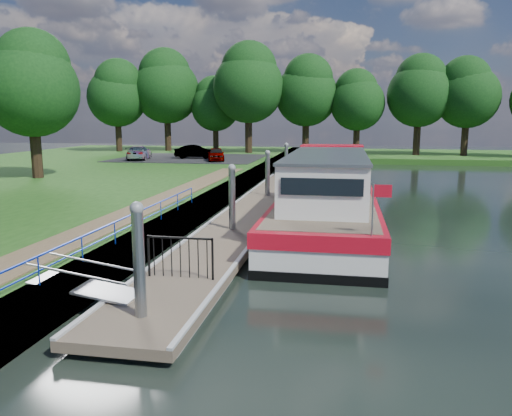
% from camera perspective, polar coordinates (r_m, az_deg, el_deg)
% --- Properties ---
extents(ground, '(160.00, 160.00, 0.00)m').
position_cam_1_polar(ground, '(12.05, -11.95, -12.85)').
color(ground, black).
rests_on(ground, ground).
extents(bank_edge, '(1.10, 90.00, 0.78)m').
position_cam_1_polar(bank_edge, '(26.50, -4.98, 0.81)').
color(bank_edge, '#473D2D').
rests_on(bank_edge, ground).
extents(far_bank, '(60.00, 18.00, 0.60)m').
position_cam_1_polar(far_bank, '(62.87, 17.24, 5.70)').
color(far_bank, '#1E4A15').
rests_on(far_bank, ground).
extents(footpath, '(1.60, 40.00, 0.05)m').
position_cam_1_polar(footpath, '(20.58, -15.08, -1.03)').
color(footpath, brown).
rests_on(footpath, riverbank).
extents(carpark, '(14.00, 12.00, 0.06)m').
position_cam_1_polar(carpark, '(50.76, -7.46, 5.69)').
color(carpark, black).
rests_on(carpark, riverbank).
extents(blue_fence, '(0.04, 18.04, 0.72)m').
position_cam_1_polar(blue_fence, '(15.37, -17.48, -2.92)').
color(blue_fence, '#0C2DBF').
rests_on(blue_fence, riverbank).
extents(pontoon, '(2.50, 30.00, 0.56)m').
position_cam_1_polar(pontoon, '(24.06, -0.34, -0.59)').
color(pontoon, brown).
rests_on(pontoon, ground).
extents(mooring_piles, '(0.30, 27.30, 3.55)m').
position_cam_1_polar(mooring_piles, '(23.88, -0.34, 1.99)').
color(mooring_piles, gray).
rests_on(mooring_piles, ground).
extents(gangway, '(2.58, 1.00, 0.92)m').
position_cam_1_polar(gangway, '(13.02, -18.87, -8.48)').
color(gangway, '#A5A8AD').
rests_on(gangway, ground).
extents(gate_panel, '(1.85, 0.05, 1.15)m').
position_cam_1_polar(gate_panel, '(13.63, -8.66, -4.92)').
color(gate_panel, black).
rests_on(gate_panel, ground).
extents(barge, '(4.36, 21.15, 4.78)m').
position_cam_1_polar(barge, '(24.44, 8.38, 1.62)').
color(barge, black).
rests_on(barge, ground).
extents(horizon_trees, '(54.38, 10.03, 12.87)m').
position_cam_1_polar(horizon_trees, '(59.31, 4.53, 13.28)').
color(horizon_trees, '#332316').
rests_on(horizon_trees, ground).
extents(bank_tree_a, '(6.12, 6.12, 9.72)m').
position_cam_1_polar(bank_tree_a, '(36.57, -24.25, 12.97)').
color(bank_tree_a, '#332316').
rests_on(bank_tree_a, riverbank).
extents(car_a, '(2.39, 3.93, 1.25)m').
position_cam_1_polar(car_a, '(46.65, -4.59, 6.16)').
color(car_a, '#999999').
rests_on(car_a, carpark).
extents(car_b, '(4.10, 1.84, 1.31)m').
position_cam_1_polar(car_b, '(49.79, -6.96, 6.40)').
color(car_b, '#999999').
rests_on(car_b, carpark).
extents(car_c, '(2.76, 4.79, 1.31)m').
position_cam_1_polar(car_c, '(49.28, -13.23, 6.17)').
color(car_c, '#999999').
rests_on(car_c, carpark).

